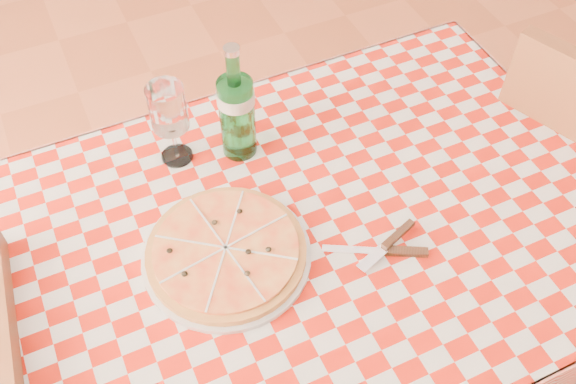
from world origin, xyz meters
name	(u,v)px	position (x,y,z in m)	size (l,w,h in m)	color
dining_table	(308,256)	(0.00, 0.00, 0.66)	(1.20, 0.80, 0.75)	brown
tablecloth	(309,230)	(0.00, 0.00, 0.75)	(1.30, 0.90, 0.01)	#AF170A
chair_near	(575,176)	(0.77, 0.00, 0.55)	(0.56, 0.56, 0.95)	brown
pizza_plate	(226,251)	(-0.18, 0.01, 0.78)	(0.33, 0.33, 0.04)	#C88942
water_bottle	(236,102)	(-0.05, 0.26, 0.90)	(0.08, 0.08, 0.28)	#1B6D2D
wine_glass	(171,125)	(-0.18, 0.30, 0.86)	(0.08, 0.08, 0.20)	white
cutlery	(384,249)	(0.11, -0.11, 0.77)	(0.22, 0.18, 0.02)	silver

